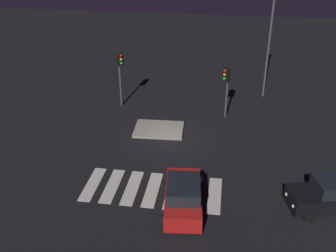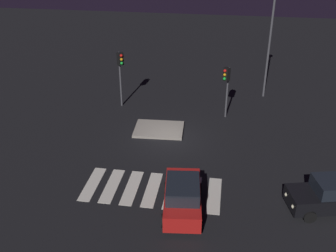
% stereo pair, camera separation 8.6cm
% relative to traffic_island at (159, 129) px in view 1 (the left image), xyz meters
% --- Properties ---
extents(ground_plane, '(80.00, 80.00, 0.00)m').
position_rel_traffic_island_xyz_m(ground_plane, '(0.82, -1.12, -0.09)').
color(ground_plane, black).
extents(traffic_island, '(3.56, 2.74, 0.18)m').
position_rel_traffic_island_xyz_m(traffic_island, '(0.00, 0.00, 0.00)').
color(traffic_island, gray).
rests_on(traffic_island, ground).
extents(car_black, '(4.41, 2.68, 1.81)m').
position_rel_traffic_island_xyz_m(car_black, '(10.12, -7.17, 0.80)').
color(car_black, black).
rests_on(car_black, ground).
extents(car_red, '(2.36, 4.41, 1.86)m').
position_rel_traffic_island_xyz_m(car_red, '(2.70, -8.40, 0.82)').
color(car_red, red).
rests_on(car_red, ground).
extents(traffic_light_west, '(0.54, 0.53, 4.43)m').
position_rel_traffic_island_xyz_m(traffic_light_west, '(-3.59, 3.64, 3.27)').
color(traffic_light_west, '#47474C').
rests_on(traffic_light_west, ground).
extents(traffic_light_north, '(0.54, 0.53, 3.94)m').
position_rel_traffic_island_xyz_m(traffic_light_north, '(4.50, 2.84, 2.90)').
color(traffic_light_north, '#47474C').
rests_on(traffic_light_north, ground).
extents(street_lamp, '(0.56, 0.56, 8.57)m').
position_rel_traffic_island_xyz_m(street_lamp, '(7.68, 7.43, 5.66)').
color(street_lamp, '#47474C').
rests_on(street_lamp, ground).
extents(crosswalk_near, '(7.60, 3.20, 0.02)m').
position_rel_traffic_island_xyz_m(crosswalk_near, '(0.82, -6.91, -0.08)').
color(crosswalk_near, silver).
rests_on(crosswalk_near, ground).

